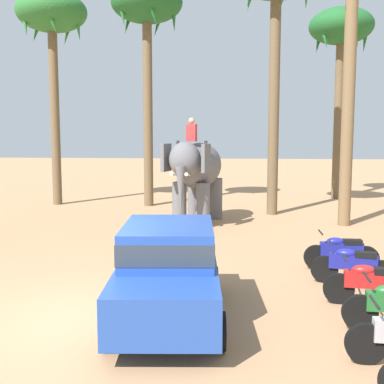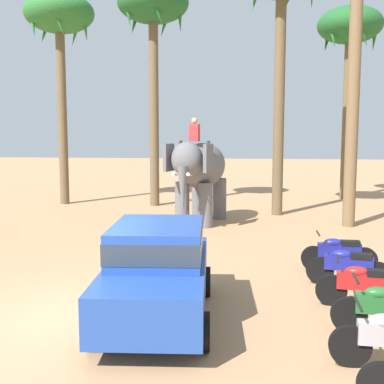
{
  "view_description": "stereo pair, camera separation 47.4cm",
  "coord_description": "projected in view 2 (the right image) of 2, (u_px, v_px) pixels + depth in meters",
  "views": [
    {
      "loc": [
        2.72,
        -8.09,
        3.27
      ],
      "look_at": [
        1.4,
        6.07,
        1.6
      ],
      "focal_mm": 45.39,
      "sensor_mm": 36.0,
      "label": 1
    },
    {
      "loc": [
        3.19,
        -8.03,
        3.27
      ],
      "look_at": [
        1.4,
        6.07,
        1.6
      ],
      "focal_mm": 45.39,
      "sensor_mm": 36.0,
      "label": 2
    }
  ],
  "objects": [
    {
      "name": "motorcycle_far_in_row",
      "position": [
        349.0,
        266.0,
        10.47
      ],
      "size": [
        1.78,
        0.64,
        0.94
      ],
      "color": "black",
      "rests_on": "ground"
    },
    {
      "name": "palm_tree_left_of_road",
      "position": [
        59.0,
        21.0,
        22.29
      ],
      "size": [
        3.2,
        3.2,
        9.75
      ],
      "color": "brown",
      "rests_on": "ground"
    },
    {
      "name": "palm_tree_leaning_seaward",
      "position": [
        153.0,
        12.0,
        21.67
      ],
      "size": [
        3.2,
        3.2,
        10.05
      ],
      "color": "brown",
      "rests_on": "ground"
    },
    {
      "name": "palm_tree_near_hut",
      "position": [
        350.0,
        32.0,
        24.07
      ],
      "size": [
        3.2,
        3.2,
        9.6
      ],
      "color": "brown",
      "rests_on": "ground"
    },
    {
      "name": "car_sedan_foreground",
      "position": [
        158.0,
        267.0,
        8.63
      ],
      "size": [
        2.14,
        4.23,
        1.7
      ],
      "color": "#23479E",
      "rests_on": "ground"
    },
    {
      "name": "motorcycle_fourth_in_row",
      "position": [
        364.0,
        284.0,
        9.17
      ],
      "size": [
        1.8,
        0.55,
        0.94
      ],
      "color": "black",
      "rests_on": "ground"
    },
    {
      "name": "elephant_with_mahout",
      "position": [
        200.0,
        170.0,
        17.86
      ],
      "size": [
        2.26,
        4.01,
        3.88
      ],
      "color": "slate",
      "rests_on": "ground"
    },
    {
      "name": "ground_plane",
      "position": [
        72.0,
        318.0,
        8.7
      ],
      "size": [
        120.0,
        120.0,
        0.0
      ],
      "primitive_type": "plane",
      "color": "tan"
    },
    {
      "name": "motorcycle_end_of_row",
      "position": [
        339.0,
        252.0,
        11.67
      ],
      "size": [
        1.8,
        0.55,
        0.94
      ],
      "color": "black",
      "rests_on": "ground"
    }
  ]
}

